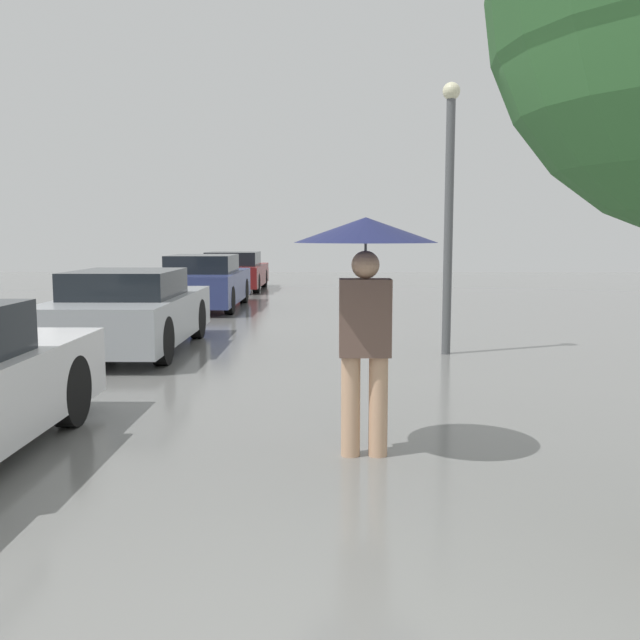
# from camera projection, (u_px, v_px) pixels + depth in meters

# --- Properties ---
(pedestrian) EXTENTS (1.08, 1.08, 1.84)m
(pedestrian) POSITION_uv_depth(u_px,v_px,m) (365.00, 265.00, 5.37)
(pedestrian) COLOR tan
(pedestrian) RESTS_ON ground_plane
(parked_car_second) EXTENTS (1.69, 3.99, 1.19)m
(parked_car_second) POSITION_uv_depth(u_px,v_px,m) (130.00, 312.00, 10.51)
(parked_car_second) COLOR #9EA3A8
(parked_car_second) RESTS_ON ground_plane
(parked_car_third) EXTENTS (1.69, 4.14, 1.24)m
(parked_car_third) POSITION_uv_depth(u_px,v_px,m) (204.00, 283.00, 16.51)
(parked_car_third) COLOR navy
(parked_car_third) RESTS_ON ground_plane
(parked_car_farthest) EXTENTS (1.78, 3.90, 1.17)m
(parked_car_farthest) POSITION_uv_depth(u_px,v_px,m) (234.00, 272.00, 21.94)
(parked_car_farthest) COLOR maroon
(parked_car_farthest) RESTS_ON ground_plane
(street_lamp) EXTENTS (0.24, 0.24, 3.79)m
(street_lamp) POSITION_uv_depth(u_px,v_px,m) (449.00, 200.00, 9.99)
(street_lamp) COLOR #515456
(street_lamp) RESTS_ON ground_plane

